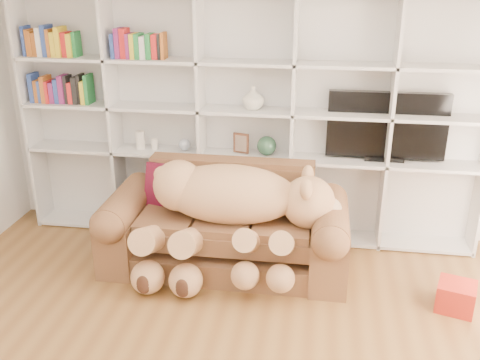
% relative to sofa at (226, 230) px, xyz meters
% --- Properties ---
extents(wall_back, '(5.00, 0.02, 2.70)m').
position_rel_sofa_xyz_m(wall_back, '(0.10, 0.82, 1.01)').
color(wall_back, white).
rests_on(wall_back, floor).
extents(bookshelf, '(4.43, 0.35, 2.40)m').
position_rel_sofa_xyz_m(bookshelf, '(-0.14, 0.68, 0.96)').
color(bookshelf, silver).
rests_on(bookshelf, floor).
extents(sofa, '(2.16, 0.93, 0.91)m').
position_rel_sofa_xyz_m(sofa, '(0.00, 0.00, 0.00)').
color(sofa, brown).
rests_on(sofa, floor).
extents(teddy_bear, '(1.73, 0.92, 1.00)m').
position_rel_sofa_xyz_m(teddy_bear, '(0.06, -0.18, 0.30)').
color(teddy_bear, tan).
rests_on(teddy_bear, sofa).
extents(throw_pillow, '(0.46, 0.33, 0.44)m').
position_rel_sofa_xyz_m(throw_pillow, '(-0.57, 0.15, 0.33)').
color(throw_pillow, maroon).
rests_on(throw_pillow, sofa).
extents(gift_box, '(0.35, 0.34, 0.23)m').
position_rel_sofa_xyz_m(gift_box, '(1.94, -0.42, -0.23)').
color(gift_box, '#B22617').
rests_on(gift_box, floor).
extents(tv, '(1.09, 0.18, 0.64)m').
position_rel_sofa_xyz_m(tv, '(1.40, 0.67, 0.84)').
color(tv, black).
rests_on(tv, bookshelf).
extents(picture_frame, '(0.16, 0.07, 0.20)m').
position_rel_sofa_xyz_m(picture_frame, '(0.04, 0.62, 0.63)').
color(picture_frame, '#522E1C').
rests_on(picture_frame, bookshelf).
extents(green_vase, '(0.19, 0.19, 0.19)m').
position_rel_sofa_xyz_m(green_vase, '(0.29, 0.62, 0.62)').
color(green_vase, '#295137').
rests_on(green_vase, bookshelf).
extents(figurine_tall, '(0.11, 0.11, 0.18)m').
position_rel_sofa_xyz_m(figurine_tall, '(-0.98, 0.62, 0.61)').
color(figurine_tall, silver).
rests_on(figurine_tall, bookshelf).
extents(figurine_short, '(0.08, 0.08, 0.11)m').
position_rel_sofa_xyz_m(figurine_short, '(-0.83, 0.62, 0.58)').
color(figurine_short, silver).
rests_on(figurine_short, bookshelf).
extents(snow_globe, '(0.12, 0.12, 0.12)m').
position_rel_sofa_xyz_m(snow_globe, '(-0.52, 0.62, 0.59)').
color(snow_globe, silver).
rests_on(snow_globe, bookshelf).
extents(shelf_vase, '(0.24, 0.24, 0.22)m').
position_rel_sofa_xyz_m(shelf_vase, '(0.16, 0.62, 1.08)').
color(shelf_vase, silver).
rests_on(shelf_vase, bookshelf).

